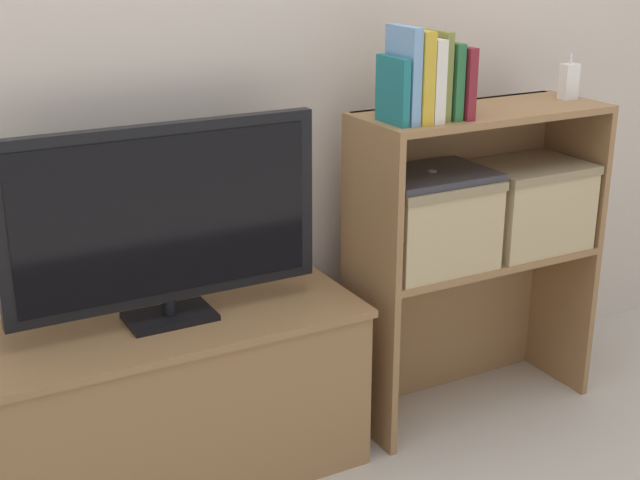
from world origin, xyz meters
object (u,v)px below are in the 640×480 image
object	(u,v)px
book_forest	(445,80)
book_ivory	(425,79)
storage_basket_right	(527,201)
tv	(164,218)
tv_stand	(175,399)
baby_monitor	(569,81)
book_skyblue	(403,75)
book_maroon	(455,81)
book_mustard	(414,76)
storage_basket_left	(430,219)
book_teal	(392,91)
laptop	(432,175)
book_olive	(436,75)

from	to	relation	value
book_forest	book_ivory	bearing A→B (deg)	180.00
storage_basket_right	tv	bearing A→B (deg)	176.57
tv_stand	baby_monitor	distance (m)	1.44
book_skyblue	book_maroon	xyz separation A→B (m)	(0.17, 0.00, -0.03)
book_maroon	baby_monitor	distance (m)	0.45
book_skyblue	book_mustard	distance (m)	0.03
book_mustard	book_ivory	world-z (taller)	book_mustard
baby_monitor	tv_stand	bearing A→B (deg)	177.56
book_ivory	baby_monitor	world-z (taller)	book_ivory
book_mustard	storage_basket_left	bearing A→B (deg)	16.60
book_teal	laptop	world-z (taller)	book_teal
book_teal	book_skyblue	distance (m)	0.05
storage_basket_left	storage_basket_right	distance (m)	0.35
book_skyblue	book_ivory	bearing A→B (deg)	0.00
tv	book_skyblue	xyz separation A→B (m)	(0.62, -0.09, 0.31)
book_mustard	book_olive	bearing A→B (deg)	0.00
book_skyblue	laptop	size ratio (longest dim) A/B	0.74
storage_basket_right	baby_monitor	bearing A→B (deg)	6.32
book_mustard	book_olive	xyz separation A→B (m)	(0.07, 0.00, -0.00)
book_skyblue	book_maroon	bearing A→B (deg)	0.00
book_olive	storage_basket_left	world-z (taller)	book_olive
book_maroon	laptop	distance (m)	0.26
book_teal	book_olive	bearing A→B (deg)	0.00
book_teal	book_skyblue	bearing A→B (deg)	0.00
tv	book_teal	size ratio (longest dim) A/B	4.68
book_teal	book_mustard	distance (m)	0.07
storage_basket_left	book_maroon	bearing A→B (deg)	-32.73
book_teal	book_mustard	xyz separation A→B (m)	(0.06, 0.00, 0.03)
book_ivory	storage_basket_right	xyz separation A→B (m)	(0.41, 0.03, -0.40)
book_forest	book_mustard	bearing A→B (deg)	180.00
book_maroon	baby_monitor	world-z (taller)	book_maroon
book_ivory	book_olive	xyz separation A→B (m)	(0.03, 0.00, 0.01)
book_skyblue	book_forest	bearing A→B (deg)	0.00
book_skyblue	book_mustard	xyz separation A→B (m)	(0.03, 0.00, -0.01)
book_mustard	baby_monitor	size ratio (longest dim) A/B	1.76
tv_stand	book_maroon	xyz separation A→B (m)	(0.79, -0.09, 0.79)
book_ivory	storage_basket_right	bearing A→B (deg)	3.81
tv_stand	laptop	bearing A→B (deg)	-5.16
book_skyblue	laptop	distance (m)	0.31
book_ivory	baby_monitor	bearing A→B (deg)	4.44
tv	book_olive	world-z (taller)	book_olive
book_ivory	storage_basket_left	distance (m)	0.40
book_skyblue	book_mustard	size ratio (longest dim) A/B	1.05
tv_stand	book_ivory	distance (m)	1.06
book_mustard	book_ivory	bearing A→B (deg)	0.00
book_mustard	book_olive	size ratio (longest dim) A/B	1.03
book_skyblue	book_forest	size ratio (longest dim) A/B	1.23
book_mustard	book_maroon	world-z (taller)	book_mustard
book_olive	book_forest	distance (m)	0.03
book_forest	storage_basket_left	size ratio (longest dim) A/B	0.61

